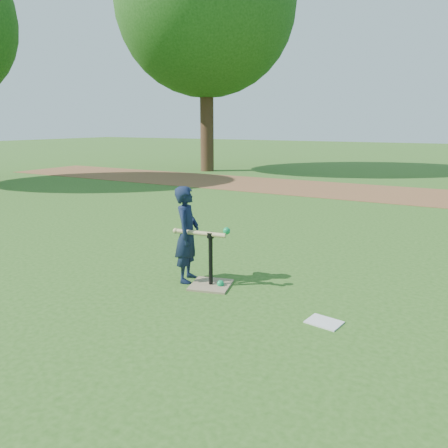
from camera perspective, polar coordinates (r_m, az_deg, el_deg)
The scene contains 8 objects.
ground at distance 5.38m, azimuth -3.50°, elevation -6.26°, with size 80.00×80.00×0.00m, color #285116.
dirt_strip at distance 12.20m, azimuth 16.02°, elevation 4.19°, with size 24.00×3.00×0.01m, color brown.
child at distance 4.95m, azimuth -4.83°, elevation -1.35°, with size 0.40×0.26×1.10m, color #111A33.
wiffle_ball_ground at distance 4.87m, azimuth -0.46°, elevation -7.81°, with size 0.08×0.08×0.08m, color #0D944B.
clipboard at distance 4.17m, azimuth 12.94°, elevation -12.39°, with size 0.30×0.23×0.01m, color silver.
batting_tee at distance 4.89m, azimuth -1.74°, elevation -6.87°, with size 0.53×0.53×0.61m.
swing_action at distance 4.78m, azimuth -2.76°, elevation -1.12°, with size 0.66×0.19×0.12m.
tree_left at distance 17.23m, azimuth -2.38°, elevation 26.75°, with size 6.40×6.40×9.08m.
Camera 1 is at (2.77, -4.25, 1.77)m, focal length 35.00 mm.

